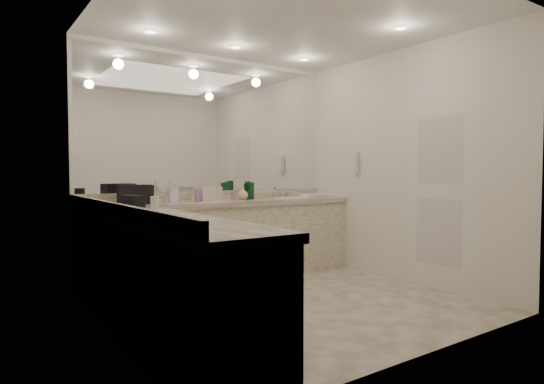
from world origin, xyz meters
TOP-DOWN VIEW (x-y plane):
  - floor at (0.00, 0.00)m, footprint 3.20×3.20m
  - ceiling at (0.00, 0.00)m, footprint 3.20×3.20m
  - wall_back at (0.00, 1.50)m, footprint 3.20×0.02m
  - wall_left at (-1.60, 0.00)m, footprint 0.02×3.00m
  - wall_right at (1.60, 0.00)m, footprint 0.02×3.00m
  - vanity_back_base at (0.00, 1.20)m, footprint 3.20×0.60m
  - vanity_back_top at (0.00, 1.19)m, footprint 3.20×0.64m
  - vanity_left_base at (-1.30, -0.30)m, footprint 0.60×2.40m
  - vanity_left_top at (-1.29, -0.30)m, footprint 0.64×2.42m
  - backsplash_back at (0.00, 1.48)m, footprint 3.20×0.04m
  - backsplash_left at (-1.58, 0.00)m, footprint 0.04×3.00m
  - mirror_back at (0.00, 1.49)m, footprint 3.12×0.01m
  - mirror_left at (-1.59, 0.00)m, footprint 0.01×2.92m
  - sink at (0.95, 1.20)m, footprint 0.44×0.44m
  - faucet at (0.95, 1.41)m, footprint 0.24×0.16m
  - wall_phone at (1.56, 0.70)m, footprint 0.06×0.10m
  - door at (1.59, -0.50)m, footprint 0.02×0.82m
  - black_toiletry_bag at (-1.04, 1.20)m, footprint 0.36×0.25m
  - black_bag_spill at (-1.30, 0.47)m, footprint 0.17×0.26m
  - cream_cosmetic_case at (-0.19, 1.26)m, footprint 0.31×0.23m
  - hand_towel at (1.26, 1.15)m, footprint 0.28×0.19m
  - lotion_left at (-1.30, -0.08)m, footprint 0.06×0.06m
  - soap_bottle_a at (-0.64, 1.28)m, footprint 0.11×0.11m
  - soap_bottle_b at (-0.62, 1.22)m, footprint 0.11×0.11m
  - soap_bottle_c at (0.22, 1.17)m, footprint 0.15×0.15m
  - green_bottle_0 at (0.29, 1.20)m, footprint 0.07×0.07m
  - green_bottle_1 at (0.35, 1.28)m, footprint 0.07×0.07m
  - green_bottle_2 at (0.35, 1.20)m, footprint 0.07×0.07m
  - amenity_bottle_0 at (-0.70, 1.25)m, footprint 0.06×0.06m
  - amenity_bottle_1 at (-0.44, 1.13)m, footprint 0.04×0.04m
  - amenity_bottle_2 at (-0.90, 1.31)m, footprint 0.06×0.06m
  - amenity_bottle_3 at (-0.65, 1.24)m, footprint 0.05×0.05m
  - amenity_bottle_4 at (-0.91, 1.22)m, footprint 0.04×0.04m
  - amenity_bottle_5 at (-0.92, 1.20)m, footprint 0.04×0.04m
  - amenity_bottle_6 at (-0.37, 1.16)m, footprint 0.06×0.06m
  - amenity_bottle_7 at (0.07, 1.12)m, footprint 0.05×0.05m
  - amenity_bottle_8 at (-1.16, 1.22)m, footprint 0.04×0.04m

SIDE VIEW (x-z plane):
  - floor at x=0.00m, z-range 0.00..0.00m
  - vanity_back_base at x=0.00m, z-range 0.00..0.84m
  - vanity_left_base at x=-1.30m, z-range 0.00..0.84m
  - vanity_back_top at x=0.00m, z-range 0.84..0.90m
  - vanity_left_top at x=-1.29m, z-range 0.84..0.90m
  - sink at x=0.95m, z-range 0.88..0.91m
  - hand_towel at x=1.26m, z-range 0.90..0.94m
  - amenity_bottle_1 at x=-0.44m, z-range 0.90..0.96m
  - amenity_bottle_0 at x=-0.70m, z-range 0.90..0.97m
  - amenity_bottle_7 at x=0.07m, z-range 0.90..0.98m
  - amenity_bottle_8 at x=-1.16m, z-range 0.90..1.00m
  - backsplash_back at x=0.00m, z-range 0.90..1.00m
  - backsplash_left at x=-1.58m, z-range 0.90..1.00m
  - amenity_bottle_5 at x=-0.92m, z-range 0.90..1.01m
  - amenity_bottle_3 at x=-0.65m, z-range 0.90..1.02m
  - black_bag_spill at x=-1.30m, z-range 0.90..1.03m
  - amenity_bottle_2 at x=-0.90m, z-range 0.90..1.03m
  - amenity_bottle_6 at x=-0.37m, z-range 0.90..1.04m
  - amenity_bottle_4 at x=-0.91m, z-range 0.90..1.04m
  - faucet at x=0.95m, z-range 0.90..1.04m
  - lotion_left at x=-1.30m, z-range 0.90..1.05m
  - soap_bottle_c at x=0.22m, z-range 0.90..1.06m
  - cream_cosmetic_case at x=-0.19m, z-range 0.90..1.06m
  - black_toiletry_bag at x=-1.04m, z-range 0.90..1.09m
  - green_bottle_0 at x=0.29m, z-range 0.90..1.09m
  - soap_bottle_b at x=-0.62m, z-range 0.90..1.10m
  - green_bottle_2 at x=0.35m, z-range 0.90..1.10m
  - green_bottle_1 at x=0.35m, z-range 0.90..1.12m
  - soap_bottle_a at x=-0.64m, z-range 0.90..1.12m
  - door at x=1.59m, z-range 0.00..2.10m
  - wall_back at x=0.00m, z-range 0.00..2.60m
  - wall_left at x=-1.60m, z-range 0.00..2.60m
  - wall_right at x=1.60m, z-range 0.00..2.60m
  - wall_phone at x=1.56m, z-range 1.23..1.47m
  - mirror_back at x=0.00m, z-range 1.00..2.55m
  - mirror_left at x=-1.59m, z-range 1.00..2.55m
  - ceiling at x=0.00m, z-range 2.60..2.60m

